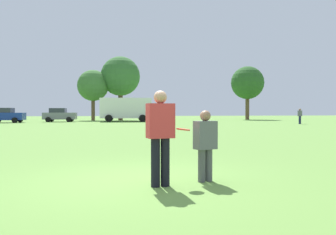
# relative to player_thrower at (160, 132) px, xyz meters

# --- Properties ---
(ground_plane) EXTENTS (182.08, 182.08, 0.00)m
(ground_plane) POSITION_rel_player_thrower_xyz_m (-0.34, 0.61, -1.01)
(ground_plane) COLOR #608C3D
(player_thrower) EXTENTS (0.53, 0.35, 1.79)m
(player_thrower) POSITION_rel_player_thrower_xyz_m (0.00, 0.00, 0.00)
(player_thrower) COLOR black
(player_thrower) RESTS_ON ground
(player_defender) EXTENTS (0.48, 0.36, 1.42)m
(player_defender) POSITION_rel_player_thrower_xyz_m (0.95, 0.26, -0.22)
(player_defender) COLOR #4C4C51
(player_defender) RESTS_ON ground
(frisbee) EXTENTS (0.27, 0.27, 0.06)m
(frisbee) POSITION_rel_player_thrower_xyz_m (0.48, 0.17, 0.04)
(frisbee) COLOR #E54C33
(traffic_cone) EXTENTS (0.32, 0.32, 0.48)m
(traffic_cone) POSITION_rel_player_thrower_xyz_m (2.94, 6.78, -0.78)
(traffic_cone) COLOR #D8590C
(traffic_cone) RESTS_ON ground
(parked_car_mid_left) EXTENTS (4.31, 2.43, 1.82)m
(parked_car_mid_left) POSITION_rel_player_thrower_xyz_m (-13.08, 37.15, -0.09)
(parked_car_mid_left) COLOR navy
(parked_car_mid_left) RESTS_ON ground
(parked_car_center) EXTENTS (4.31, 2.43, 1.82)m
(parked_car_center) POSITION_rel_player_thrower_xyz_m (-7.07, 39.46, -0.09)
(parked_car_center) COLOR slate
(parked_car_center) RESTS_ON ground
(box_truck) EXTENTS (8.64, 3.36, 3.18)m
(box_truck) POSITION_rel_player_thrower_xyz_m (2.27, 38.56, 0.74)
(box_truck) COLOR white
(box_truck) RESTS_ON ground
(bystander_sideline_watcher) EXTENTS (0.51, 0.46, 1.60)m
(bystander_sideline_watcher) POSITION_rel_player_thrower_xyz_m (6.27, 34.38, -0.11)
(bystander_sideline_watcher) COLOR gray
(bystander_sideline_watcher) RESTS_ON ground
(bystander_far_jogger) EXTENTS (0.54, 0.46, 1.71)m
(bystander_far_jogger) POSITION_rel_player_thrower_xyz_m (20.01, 26.76, -0.04)
(bystander_far_jogger) COLOR #1E234C
(bystander_far_jogger) RESTS_ON ground
(tree_east_birch) EXTENTS (4.77, 4.77, 7.75)m
(tree_east_birch) POSITION_rel_player_thrower_xyz_m (-2.95, 45.69, 4.32)
(tree_east_birch) COLOR brown
(tree_east_birch) RESTS_ON ground
(tree_east_oak) EXTENTS (6.13, 6.13, 9.97)m
(tree_east_oak) POSITION_rel_player_thrower_xyz_m (1.24, 45.92, 5.85)
(tree_east_oak) COLOR brown
(tree_east_oak) RESTS_ON ground
(tree_far_east_pine) EXTENTS (5.54, 5.54, 9.00)m
(tree_far_east_pine) POSITION_rel_player_thrower_xyz_m (22.55, 46.07, 5.18)
(tree_far_east_pine) COLOR brown
(tree_far_east_pine) RESTS_ON ground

